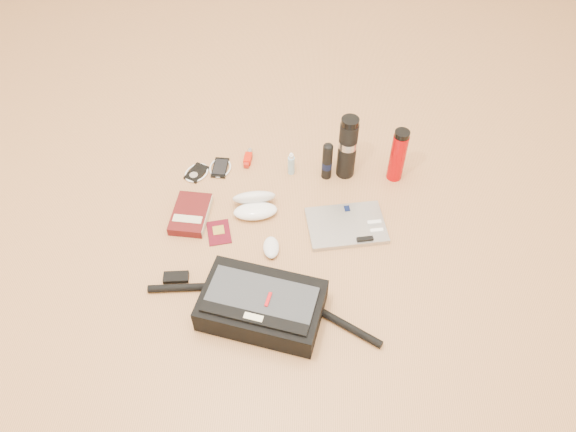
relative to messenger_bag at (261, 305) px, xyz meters
The scene contains 14 objects.
ground 0.27m from the messenger_bag, 79.95° to the left, with size 4.00×4.00×0.00m, color #B67E4C.
messenger_bag is the anchor object (origin of this frame).
laptop 0.50m from the messenger_bag, 52.95° to the left, with size 0.33×0.25×0.03m.
book 0.52m from the messenger_bag, 126.40° to the left, with size 0.15×0.21×0.04m.
passport 0.40m from the messenger_bag, 118.97° to the left, with size 0.11×0.14×0.01m.
mouse 0.27m from the messenger_bag, 86.86° to the left, with size 0.07×0.11×0.03m.
sunglasses_case 0.47m from the messenger_bag, 97.56° to the left, with size 0.19×0.17×0.10m.
ipod 0.73m from the messenger_bag, 116.27° to the left, with size 0.12×0.12×0.01m.
phone 0.73m from the messenger_bag, 108.28° to the left, with size 0.10×0.12×0.01m.
inhaler 0.76m from the messenger_bag, 98.76° to the left, with size 0.03×0.11×0.03m.
spray_bottle 0.69m from the messenger_bag, 83.96° to the left, with size 0.03×0.03×0.11m.
aerosol_can 0.70m from the messenger_bag, 71.84° to the left, with size 0.05×0.05×0.18m.
thermos_black 0.76m from the messenger_bag, 66.69° to the left, with size 0.08×0.08×0.29m.
thermos_red 0.85m from the messenger_bag, 53.52° to the left, with size 0.08×0.08×0.24m.
Camera 1 is at (0.09, -1.25, 1.67)m, focal length 35.00 mm.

